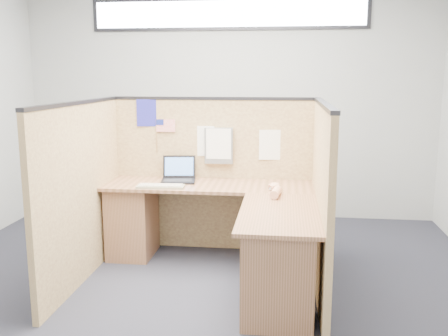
# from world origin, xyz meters

# --- Properties ---
(floor) EXTENTS (5.00, 5.00, 0.00)m
(floor) POSITION_xyz_m (0.00, 0.00, 0.00)
(floor) COLOR black
(floor) RESTS_ON ground
(wall_back) EXTENTS (5.00, 0.00, 5.00)m
(wall_back) POSITION_xyz_m (0.00, 2.25, 1.40)
(wall_back) COLOR #ADB1B3
(wall_back) RESTS_ON floor
(wall_front) EXTENTS (5.00, 0.00, 5.00)m
(wall_front) POSITION_xyz_m (0.00, -2.25, 1.40)
(wall_front) COLOR #ADB1B3
(wall_front) RESTS_ON floor
(clerestory_window) EXTENTS (3.30, 0.04, 0.38)m
(clerestory_window) POSITION_xyz_m (0.00, 2.23, 2.45)
(clerestory_window) COLOR #232328
(clerestory_window) RESTS_ON wall_back
(cubicle_partitions) EXTENTS (2.06, 1.83, 1.53)m
(cubicle_partitions) POSITION_xyz_m (0.00, 0.43, 0.77)
(cubicle_partitions) COLOR brown
(cubicle_partitions) RESTS_ON floor
(l_desk) EXTENTS (1.95, 1.75, 0.73)m
(l_desk) POSITION_xyz_m (0.18, 0.29, 0.39)
(l_desk) COLOR brown
(l_desk) RESTS_ON floor
(laptop) EXTENTS (0.35, 0.34, 0.23)m
(laptop) POSITION_xyz_m (-0.30, 0.80, 0.79)
(laptop) COLOR black
(laptop) RESTS_ON l_desk
(keyboard) EXTENTS (0.44, 0.17, 0.03)m
(keyboard) POSITION_xyz_m (-0.41, 0.48, 0.74)
(keyboard) COLOR gray
(keyboard) RESTS_ON l_desk
(mouse) EXTENTS (0.12, 0.09, 0.05)m
(mouse) POSITION_xyz_m (0.62, 0.48, 0.75)
(mouse) COLOR silver
(mouse) RESTS_ON l_desk
(hand_forearm) EXTENTS (0.11, 0.39, 0.08)m
(hand_forearm) POSITION_xyz_m (0.63, 0.34, 0.77)
(hand_forearm) COLOR tan
(hand_forearm) RESTS_ON l_desk
(blue_poster) EXTENTS (0.20, 0.02, 0.27)m
(blue_poster) POSITION_xyz_m (-0.66, 0.97, 1.37)
(blue_poster) COLOR navy
(blue_poster) RESTS_ON cubicle_partitions
(american_flag) EXTENTS (0.19, 0.01, 0.33)m
(american_flag) POSITION_xyz_m (-0.49, 0.96, 1.24)
(american_flag) COLOR olive
(american_flag) RESTS_ON cubicle_partitions
(file_holder) EXTENTS (0.28, 0.05, 0.35)m
(file_holder) POSITION_xyz_m (0.06, 0.94, 1.06)
(file_holder) COLOR slate
(file_holder) RESTS_ON cubicle_partitions
(paper_left) EXTENTS (0.23, 0.04, 0.30)m
(paper_left) POSITION_xyz_m (-0.10, 0.97, 1.10)
(paper_left) COLOR white
(paper_left) RESTS_ON cubicle_partitions
(paper_right) EXTENTS (0.23, 0.02, 0.29)m
(paper_right) POSITION_xyz_m (0.57, 0.97, 1.07)
(paper_right) COLOR white
(paper_right) RESTS_ON cubicle_partitions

